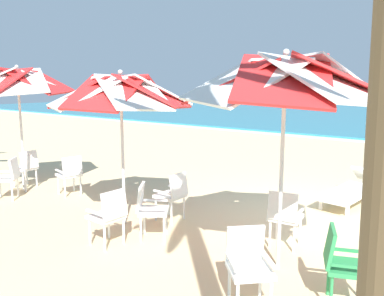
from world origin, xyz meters
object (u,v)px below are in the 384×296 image
object	(u,v)px
beach_umbrella_0	(285,82)
plastic_chair_7	(9,176)
plastic_chair_0	(342,262)
plastic_chair_8	(70,173)
plastic_chair_3	(173,193)
plastic_chair_6	(26,166)
beach_umbrella_1	(121,93)
sun_lounger_1	(353,189)
beach_umbrella_2	(18,83)
plastic_chair_1	(285,215)
plastic_chair_2	(248,262)
plastic_chair_4	(149,207)
plastic_chair_5	(109,214)

from	to	relation	value
beach_umbrella_0	plastic_chair_7	bearing A→B (deg)	-174.39
plastic_chair_0	plastic_chair_7	world-z (taller)	same
plastic_chair_7	plastic_chair_8	distance (m)	1.22
plastic_chair_3	plastic_chair_6	xyz separation A→B (m)	(-4.11, -0.38, 0.00)
beach_umbrella_1	plastic_chair_7	world-z (taller)	beach_umbrella_1
beach_umbrella_0	sun_lounger_1	bearing A→B (deg)	90.60
plastic_chair_6	beach_umbrella_0	bearing A→B (deg)	-1.37
plastic_chair_3	beach_umbrella_1	bearing A→B (deg)	-133.59
beach_umbrella_1	plastic_chair_6	world-z (taller)	beach_umbrella_1
beach_umbrella_2	plastic_chair_1	bearing A→B (deg)	7.47
beach_umbrella_1	plastic_chair_3	distance (m)	1.93
plastic_chair_0	beach_umbrella_0	bearing A→B (deg)	158.04
beach_umbrella_1	plastic_chair_7	size ratio (longest dim) A/B	3.01
plastic_chair_2	plastic_chair_4	distance (m)	2.25
plastic_chair_6	plastic_chair_5	bearing A→B (deg)	-13.90
plastic_chair_1	plastic_chair_8	distance (m)	4.79
plastic_chair_4	beach_umbrella_2	world-z (taller)	beach_umbrella_2
plastic_chair_1	plastic_chair_2	size ratio (longest dim) A/B	1.00
plastic_chair_1	beach_umbrella_0	bearing A→B (deg)	-71.50
plastic_chair_3	plastic_chair_8	distance (m)	2.76
plastic_chair_5	plastic_chair_7	size ratio (longest dim) A/B	1.00
plastic_chair_6	plastic_chair_7	distance (m)	0.93
plastic_chair_0	plastic_chair_6	distance (m)	7.27
plastic_chair_3	plastic_chair_4	world-z (taller)	same
plastic_chair_2	plastic_chair_6	distance (m)	6.56
plastic_chair_1	plastic_chair_2	bearing A→B (deg)	-78.88
plastic_chair_1	plastic_chair_3	xyz separation A→B (m)	(-2.02, -0.13, 0.00)
beach_umbrella_0	plastic_chair_4	world-z (taller)	beach_umbrella_0
beach_umbrella_2	plastic_chair_6	bearing A→B (deg)	145.90
plastic_chair_0	plastic_chair_2	bearing A→B (deg)	-141.73
plastic_chair_1	plastic_chair_6	world-z (taller)	same
plastic_chair_3	plastic_chair_8	xyz separation A→B (m)	(-2.76, -0.15, 0.00)
plastic_chair_0	plastic_chair_2	world-z (taller)	same
plastic_chair_6	sun_lounger_1	size ratio (longest dim) A/B	0.39
plastic_chair_1	plastic_chair_6	distance (m)	6.16
plastic_chair_8	plastic_chair_3	bearing A→B (deg)	3.18
plastic_chair_0	plastic_chair_7	size ratio (longest dim) A/B	1.00
plastic_chair_1	plastic_chair_3	size ratio (longest dim) A/B	1.00
plastic_chair_2	plastic_chair_3	distance (m)	2.79
plastic_chair_2	plastic_chair_3	world-z (taller)	same
plastic_chair_1	plastic_chair_2	distance (m)	1.68
plastic_chair_6	plastic_chair_2	bearing A→B (deg)	-9.99
plastic_chair_5	beach_umbrella_2	distance (m)	4.22
beach_umbrella_0	plastic_chair_0	bearing A→B (deg)	-21.96
plastic_chair_0	plastic_chair_3	bearing A→B (deg)	164.07
beach_umbrella_2	plastic_chair_7	xyz separation A→B (m)	(0.23, -0.47, -1.90)
plastic_chair_8	plastic_chair_7	bearing A→B (deg)	-128.85
plastic_chair_1	beach_umbrella_1	xyz separation A→B (m)	(-2.60, -0.74, 1.74)
plastic_chair_2	plastic_chair_4	bearing A→B (deg)	161.77
beach_umbrella_0	plastic_chair_0	xyz separation A→B (m)	(0.89, -0.36, -1.91)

